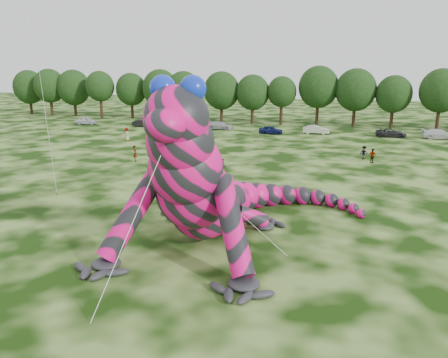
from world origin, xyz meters
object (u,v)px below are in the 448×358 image
(car_6, at_px, (391,133))
(spectator_2, at_px, (364,153))
(tree_0, at_px, (30,92))
(spectator_5, at_px, (222,167))
(tree_6, at_px, (184,97))
(tree_4, at_px, (131,96))
(car_1, at_px, (142,123))
(tree_2, at_px, (74,93))
(car_0, at_px, (86,121))
(car_7, at_px, (440,134))
(tree_3, at_px, (100,95))
(car_3, at_px, (220,125))
(tree_7, at_px, (222,97))
(tree_11, at_px, (355,98))
(tree_5, at_px, (161,95))
(tree_8, at_px, (253,99))
(tree_13, at_px, (440,100))
(spectator_1, at_px, (151,149))
(spectator_0, at_px, (135,153))
(tree_12, at_px, (393,102))
(car_4, at_px, (271,130))
(inflatable_gecko, at_px, (210,156))
(tree_10, at_px, (318,96))
(tree_9, at_px, (282,101))
(car_5, at_px, (316,130))
(spectator_4, at_px, (127,134))

(car_6, xyz_separation_m, spectator_2, (-4.30, -17.85, 0.15))
(tree_0, distance_m, spectator_5, 69.60)
(tree_0, xyz_separation_m, tree_6, (37.00, -2.55, -0.01))
(tree_4, height_order, car_1, tree_4)
(tree_2, xyz_separation_m, car_0, (9.72, -11.03, -4.14))
(tree_4, height_order, tree_6, tree_6)
(spectator_2, bearing_deg, car_7, 27.74)
(tree_3, bearing_deg, car_1, -34.20)
(tree_3, relative_size, car_3, 2.08)
(tree_7, xyz_separation_m, tree_11, (23.87, 1.39, 0.30))
(tree_5, distance_m, car_6, 43.90)
(tree_8, distance_m, tree_13, 31.36)
(tree_3, distance_m, spectator_1, 41.53)
(car_1, distance_m, car_3, 14.10)
(tree_5, height_order, tree_6, tree_5)
(spectator_0, bearing_deg, spectator_5, -140.37)
(tree_3, xyz_separation_m, tree_7, (25.64, -0.26, 0.02))
(tree_7, xyz_separation_m, tree_12, (30.09, 0.94, -0.25))
(tree_3, xyz_separation_m, car_4, (36.95, -11.05, -4.08))
(tree_6, xyz_separation_m, spectator_2, (32.55, -26.53, -3.97))
(tree_2, xyz_separation_m, car_6, (62.32, -10.76, -4.20))
(tree_6, distance_m, tree_12, 37.58)
(tree_7, bearing_deg, inflatable_gecko, -74.38)
(tree_10, bearing_deg, tree_2, 179.79)
(spectator_1, bearing_deg, car_3, 19.83)
(tree_9, height_order, tree_12, tree_12)
(tree_8, bearing_deg, tree_11, 3.84)
(inflatable_gecko, relative_size, car_4, 5.49)
(car_1, bearing_deg, tree_4, 42.44)
(inflatable_gecko, bearing_deg, spectator_5, 104.44)
(tree_10, xyz_separation_m, spectator_0, (-17.42, -36.81, -4.34))
(tree_6, height_order, tree_7, tree_6)
(tree_3, distance_m, tree_9, 36.79)
(tree_8, relative_size, tree_12, 1.00)
(tree_6, xyz_separation_m, tree_10, (24.95, 1.89, 0.51))
(spectator_1, bearing_deg, car_0, 70.19)
(tree_13, xyz_separation_m, car_6, (-7.83, -9.13, -4.44))
(tree_4, relative_size, spectator_0, 4.94)
(tree_3, relative_size, tree_13, 0.93)
(tree_4, bearing_deg, tree_12, -1.12)
(tree_6, distance_m, tree_8, 13.34)
(car_1, bearing_deg, tree_6, -18.69)
(spectator_0, bearing_deg, car_6, -79.90)
(tree_3, bearing_deg, tree_2, 166.93)
(tree_2, height_order, tree_4, tree_2)
(tree_0, distance_m, tree_12, 74.59)
(inflatable_gecko, xyz_separation_m, tree_11, (8.95, 54.74, -0.11))
(car_5, bearing_deg, inflatable_gecko, 170.98)
(inflatable_gecko, bearing_deg, tree_8, 100.43)
(spectator_4, xyz_separation_m, spectator_1, (7.97, -8.98, -0.03))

